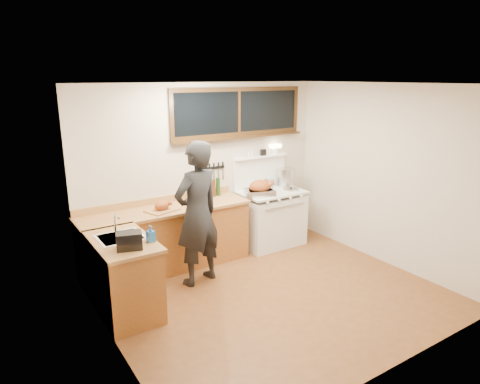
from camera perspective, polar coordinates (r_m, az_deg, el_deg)
ground_plane at (r=5.61m, az=4.43°, el=-13.53°), size 4.00×3.50×0.02m
room_shell at (r=5.03m, az=4.81°, el=3.28°), size 4.10×3.60×2.65m
counter_back at (r=6.20m, az=-9.72°, el=-6.12°), size 2.44×0.64×1.00m
counter_left at (r=5.20m, az=-15.24°, el=-10.78°), size 0.64×1.09×0.90m
sink_unit at (r=5.12m, az=-15.61°, el=-6.42°), size 0.50×0.45×0.37m
vintage_stove at (r=7.01m, az=4.03°, el=-3.26°), size 1.02×0.74×1.59m
back_window at (r=6.70m, az=-0.11°, el=9.89°), size 2.32×0.13×0.77m
left_doorway at (r=3.84m, az=-14.52°, el=-9.92°), size 0.02×1.04×2.17m
knife_strip at (r=6.57m, az=-3.83°, el=3.10°), size 0.46×0.03×0.28m
man at (r=5.58m, az=-5.72°, el=-2.92°), size 0.78×0.61×1.91m
soap_bottle at (r=4.87m, az=-11.82°, el=-5.46°), size 0.09×0.09×0.19m
toaster at (r=4.73m, az=-14.56°, el=-6.29°), size 0.31×0.25×0.19m
cutting_board at (r=5.94m, az=-10.31°, el=-1.98°), size 0.49×0.42×0.14m
roast_turkey at (r=6.59m, az=2.67°, el=0.39°), size 0.50×0.43×0.25m
stockpot at (r=7.23m, az=6.11°, el=2.01°), size 0.40×0.40×0.29m
saucepan at (r=7.14m, az=3.87°, el=1.24°), size 0.18×0.29×0.13m
pot_lid at (r=6.98m, az=6.81°, el=0.39°), size 0.31×0.31×0.04m
coffee_tin at (r=6.41m, az=-5.13°, el=-0.38°), size 0.10×0.08×0.14m
pitcher at (r=6.39m, az=-6.18°, el=-0.25°), size 0.11×0.11×0.19m
bottle_cluster at (r=6.53m, az=-3.74°, el=0.47°), size 0.32×0.07×0.28m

